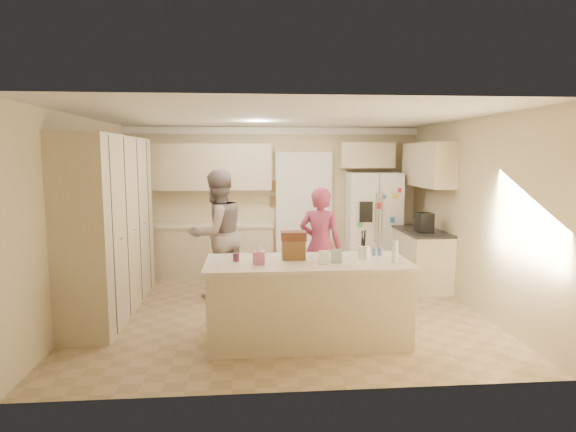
{
  "coord_description": "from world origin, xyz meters",
  "views": [
    {
      "loc": [
        -0.46,
        -6.34,
        2.1
      ],
      "look_at": [
        0.1,
        0.35,
        1.25
      ],
      "focal_mm": 30.0,
      "sensor_mm": 36.0,
      "label": 1
    }
  ],
  "objects": [
    {
      "name": "water_bottle",
      "position": [
        1.15,
        -1.25,
        1.04
      ],
      "size": [
        0.07,
        0.07,
        0.24
      ],
      "primitive_type": "cylinder",
      "color": "silver",
      "rests_on": "island_top"
    },
    {
      "name": "shaker_pepper",
      "position": [
        1.09,
        -0.88,
        0.97
      ],
      "size": [
        0.05,
        0.05,
        0.09
      ],
      "primitive_type": "cylinder",
      "color": "#496DA8",
      "rests_on": "island_top"
    },
    {
      "name": "fridge_magnets",
      "position": [
        1.75,
        1.58,
        0.9
      ],
      "size": [
        0.76,
        0.02,
        1.44
      ],
      "primitive_type": null,
      "color": "tan",
      "rests_on": "refrigerator"
    },
    {
      "name": "greeting_card_a",
      "position": [
        0.35,
        -1.3,
        1.01
      ],
      "size": [
        0.12,
        0.06,
        0.16
      ],
      "primitive_type": "cube",
      "rotation": [
        0.15,
        0.0,
        0.2
      ],
      "color": "white",
      "rests_on": "island_top"
    },
    {
      "name": "over_fridge_cab",
      "position": [
        1.65,
        2.12,
        2.1
      ],
      "size": [
        0.95,
        0.35,
        0.45
      ],
      "primitive_type": "cube",
      "color": "beige",
      "rests_on": "wall_back"
    },
    {
      "name": "dollhouse_roof",
      "position": [
        0.05,
        -1.0,
        1.2
      ],
      "size": [
        0.28,
        0.2,
        0.1
      ],
      "primitive_type": "cube",
      "color": "#592D1E",
      "rests_on": "dollhouse_body"
    },
    {
      "name": "fridge_handle_r",
      "position": [
        1.8,
        1.58,
        1.05
      ],
      "size": [
        0.02,
        0.02,
        0.85
      ],
      "primitive_type": "cylinder",
      "color": "silver",
      "rests_on": "refrigerator"
    },
    {
      "name": "tissue_box",
      "position": [
        -0.35,
        -1.2,
        1.0
      ],
      "size": [
        0.13,
        0.13,
        0.14
      ],
      "primitive_type": "cube",
      "color": "#D26A9A",
      "rests_on": "island_top"
    },
    {
      "name": "dollhouse_body",
      "position": [
        0.05,
        -1.0,
        1.04
      ],
      "size": [
        0.26,
        0.18,
        0.22
      ],
      "primitive_type": "cube",
      "color": "brown",
      "rests_on": "island_top"
    },
    {
      "name": "wall_back",
      "position": [
        0.0,
        2.31,
        1.3
      ],
      "size": [
        5.2,
        0.02,
        2.6
      ],
      "primitive_type": "cube",
      "color": "beige",
      "rests_on": "ground"
    },
    {
      "name": "refrigerator",
      "position": [
        1.75,
        1.95,
        0.9
      ],
      "size": [
        0.93,
        0.74,
        1.8
      ],
      "primitive_type": "cube",
      "rotation": [
        0.0,
        0.0,
        -0.05
      ],
      "color": "white",
      "rests_on": "floor"
    },
    {
      "name": "doorway_casing",
      "position": [
        0.55,
        2.24,
        1.05
      ],
      "size": [
        1.02,
        0.03,
        2.22
      ],
      "primitive_type": "cube",
      "color": "white",
      "rests_on": "floor"
    },
    {
      "name": "floor",
      "position": [
        0.0,
        0.0,
        -0.01
      ],
      "size": [
        5.2,
        4.6,
        0.02
      ],
      "primitive_type": "cube",
      "color": "tan",
      "rests_on": "ground"
    },
    {
      "name": "crown_back",
      "position": [
        0.0,
        2.26,
        2.53
      ],
      "size": [
        5.2,
        0.08,
        0.12
      ],
      "primitive_type": "cube",
      "color": "white",
      "rests_on": "wall_back"
    },
    {
      "name": "right_countertop",
      "position": [
        2.29,
        1.0,
        0.9
      ],
      "size": [
        0.63,
        1.24,
        0.04
      ],
      "primitive_type": "cube",
      "color": "#2D2B28",
      "rests_on": "right_base_cab"
    },
    {
      "name": "ceiling",
      "position": [
        0.0,
        0.0,
        2.61
      ],
      "size": [
        5.2,
        4.6,
        0.02
      ],
      "primitive_type": "cube",
      "color": "white",
      "rests_on": "wall_back"
    },
    {
      "name": "tissue_plume",
      "position": [
        -0.35,
        -1.2,
        1.1
      ],
      "size": [
        0.08,
        0.08,
        0.08
      ],
      "primitive_type": "cone",
      "color": "white",
      "rests_on": "tissue_box"
    },
    {
      "name": "wall_front",
      "position": [
        0.0,
        -2.31,
        1.3
      ],
      "size": [
        5.2,
        0.02,
        2.6
      ],
      "primitive_type": "cube",
      "color": "beige",
      "rests_on": "ground"
    },
    {
      "name": "wall_frame_lower",
      "position": [
        0.02,
        2.27,
        1.28
      ],
      "size": [
        0.15,
        0.02,
        0.2
      ],
      "primitive_type": "cube",
      "color": "brown",
      "rests_on": "wall_back"
    },
    {
      "name": "fridge_handle_l",
      "position": [
        1.7,
        1.58,
        1.05
      ],
      "size": [
        0.02,
        0.02,
        0.85
      ],
      "primitive_type": "cylinder",
      "color": "silver",
      "rests_on": "refrigerator"
    },
    {
      "name": "wall_frame_upper",
      "position": [
        0.02,
        2.27,
        1.55
      ],
      "size": [
        0.15,
        0.02,
        0.2
      ],
      "primitive_type": "cube",
      "color": "brown",
      "rests_on": "wall_back"
    },
    {
      "name": "right_upper_cab",
      "position": [
        2.43,
        1.2,
        1.95
      ],
      "size": [
        0.35,
        1.5,
        0.7
      ],
      "primitive_type": "cube",
      "color": "beige",
      "rests_on": "wall_right"
    },
    {
      "name": "back_upper_cab",
      "position": [
        -1.15,
        2.12,
        1.9
      ],
      "size": [
        2.2,
        0.35,
        0.8
      ],
      "primitive_type": "cube",
      "color": "beige",
      "rests_on": "wall_back"
    },
    {
      "name": "pantry_bank",
      "position": [
        -2.3,
        0.2,
        1.18
      ],
      "size": [
        0.6,
        2.6,
        2.35
      ],
      "primitive_type": "cube",
      "color": "beige",
      "rests_on": "floor"
    },
    {
      "name": "right_base_cab",
      "position": [
        2.3,
        1.0,
        0.44
      ],
      "size": [
        0.6,
        1.2,
        0.88
      ],
      "primitive_type": "cube",
      "color": "beige",
      "rests_on": "floor"
    },
    {
      "name": "island_base",
      "position": [
        0.2,
        -1.1,
        0.44
      ],
      "size": [
        2.2,
        0.9,
        0.88
      ],
      "primitive_type": "cube",
      "color": "beige",
      "rests_on": "floor"
    },
    {
      "name": "back_countertop",
      "position": [
        -1.15,
        1.99,
        0.9
      ],
      "size": [
        2.24,
        0.63,
        0.04
      ],
      "primitive_type": "cube",
      "color": "beige",
      "rests_on": "back_base_cab"
    },
    {
      "name": "wall_left",
      "position": [
        -2.61,
        0.0,
        1.3
      ],
      "size": [
        0.02,
        4.6,
        2.6
      ],
      "primitive_type": "cube",
      "color": "beige",
      "rests_on": "ground"
    },
    {
      "name": "doorway_opening",
      "position": [
        0.55,
        2.28,
        1.05
      ],
      "size": [
        0.9,
        0.06,
        2.1
      ],
      "primitive_type": "cube",
      "color": "black",
      "rests_on": "floor"
    },
    {
      "name": "coffee_maker",
      "position": [
        2.25,
        0.8,
        1.07
      ],
      "size": [
        0.22,
        0.28,
        0.3
      ],
      "primitive_type": "cube",
      "color": "black",
      "rests_on": "right_countertop"
    },
    {
      "name": "fridge_seam",
      "position": [
        1.75,
        1.59,
        0.9
      ],
      "size": [
        0.02,
        0.02,
        1.78
      ],
      "primitive_type": "cube",
      "color": "gray",
      "rests_on": "refrigerator"
    },
    {
      "name": "wall_right",
      "position": [
        2.61,
        0.0,
        1.3
      ],
      "size": [
        0.02,
        4.6,
        2.6
      ],
      "primitive_type": "cube",
      "color": "beige",
      "rests_on": "ground"
    },
    {
      "name": "utensil_crock",
      "position": [
        0.85,
        -1.05,
        1.0
      ],
      "size": [
        0.13,
        0.13,
        0.15
      ],
      "primitive_type": "cylinder",
      "color": "white",
      "rests_on": "island_top"
    },
    {
      "name": "island_top",
      "position": [
        0.2,
        -1.1,
        0.9
      ],
      "size": [
        2.28,
        0.96,
        0.05
      ],
      "primitive_type": "cube",
      "color": "beige",
      "rests_on": "island_base"
    },
    {
      "name": "fridge_dispenser",
      "position": [
        1.53,
        1.58,
        1.15
      ],
      "size": [
        0.22,
        0.03,
        0.35
      ],
      "primitive_type": "cube",
      "color": "black",
      "rests_on": "refrigerator"
    },
    {
      "name": "back_base_cab",
      "position": [
        -1.15,
        2.0,
        0.44
      ],
      "size": [
        2.2,
        0.6,
        0.88
      ],
      "primitive_type": "cube",
      "color": "beige",
      "rests_on": "floor"
    },
    {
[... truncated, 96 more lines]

